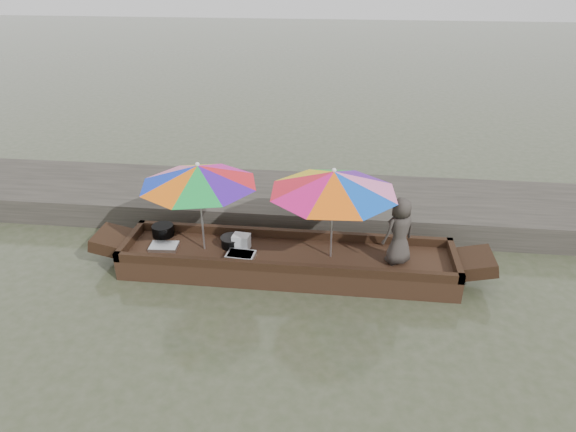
# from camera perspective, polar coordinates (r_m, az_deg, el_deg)

# --- Properties ---
(water) EXTENTS (80.00, 80.00, 0.00)m
(water) POSITION_cam_1_polar(r_m,az_deg,el_deg) (8.74, -0.08, -6.16)
(water) COLOR #373F27
(water) RESTS_ON ground
(dock) EXTENTS (22.00, 2.20, 0.50)m
(dock) POSITION_cam_1_polar(r_m,az_deg,el_deg) (10.53, 1.35, 1.47)
(dock) COLOR #2D2B26
(dock) RESTS_ON ground
(boat_hull) EXTENTS (5.52, 1.20, 0.35)m
(boat_hull) POSITION_cam_1_polar(r_m,az_deg,el_deg) (8.65, -0.08, -5.18)
(boat_hull) COLOR black
(boat_hull) RESTS_ON water
(cooking_pot) EXTENTS (0.38, 0.38, 0.20)m
(cooking_pot) POSITION_cam_1_polar(r_m,az_deg,el_deg) (9.31, -13.73, -1.57)
(cooking_pot) COLOR black
(cooking_pot) RESTS_ON boat_hull
(tray_crayfish) EXTENTS (0.48, 0.35, 0.09)m
(tray_crayfish) POSITION_cam_1_polar(r_m,az_deg,el_deg) (8.44, -5.28, -4.44)
(tray_crayfish) COLOR silver
(tray_crayfish) RESTS_ON boat_hull
(tray_scallop) EXTENTS (0.48, 0.35, 0.06)m
(tray_scallop) POSITION_cam_1_polar(r_m,az_deg,el_deg) (8.94, -13.62, -3.32)
(tray_scallop) COLOR silver
(tray_scallop) RESTS_ON boat_hull
(charcoal_grill) EXTENTS (0.35, 0.35, 0.17)m
(charcoal_grill) POSITION_cam_1_polar(r_m,az_deg,el_deg) (8.77, -6.29, -2.90)
(charcoal_grill) COLOR black
(charcoal_grill) RESTS_ON boat_hull
(supply_bag) EXTENTS (0.30, 0.25, 0.26)m
(supply_bag) POSITION_cam_1_polar(r_m,az_deg,el_deg) (8.67, -5.21, -2.87)
(supply_bag) COLOR silver
(supply_bag) RESTS_ON boat_hull
(vendor) EXTENTS (0.66, 0.60, 1.13)m
(vendor) POSITION_cam_1_polar(r_m,az_deg,el_deg) (8.24, 12.31, -1.65)
(vendor) COLOR #35302C
(vendor) RESTS_ON boat_hull
(umbrella_bow) EXTENTS (2.17, 2.17, 1.55)m
(umbrella_bow) POSITION_cam_1_polar(r_m,az_deg,el_deg) (8.45, -9.64, 0.96)
(umbrella_bow) COLOR red
(umbrella_bow) RESTS_ON boat_hull
(umbrella_stern) EXTENTS (2.61, 2.61, 1.55)m
(umbrella_stern) POSITION_cam_1_polar(r_m,az_deg,el_deg) (8.14, 4.94, 0.20)
(umbrella_stern) COLOR pink
(umbrella_stern) RESTS_ON boat_hull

